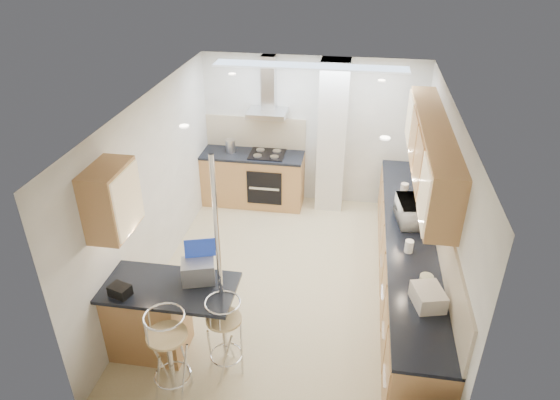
% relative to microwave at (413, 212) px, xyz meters
% --- Properties ---
extents(ground, '(4.80, 4.80, 0.00)m').
position_rel_microwave_xyz_m(ground, '(-1.51, -0.31, -1.07)').
color(ground, '#D0BC8A').
rests_on(ground, ground).
extents(room_shell, '(3.64, 4.84, 2.51)m').
position_rel_microwave_xyz_m(room_shell, '(-1.19, 0.06, 0.47)').
color(room_shell, silver).
rests_on(room_shell, ground).
extents(right_counter, '(0.63, 4.40, 0.92)m').
position_rel_microwave_xyz_m(right_counter, '(-0.01, -0.31, -0.61)').
color(right_counter, '#B58848').
rests_on(right_counter, ground).
extents(back_counter, '(1.70, 0.63, 0.92)m').
position_rel_microwave_xyz_m(back_counter, '(-2.46, 1.79, -0.61)').
color(back_counter, '#B58848').
rests_on(back_counter, ground).
extents(peninsula, '(1.47, 0.72, 0.94)m').
position_rel_microwave_xyz_m(peninsula, '(-2.64, -1.76, -0.60)').
color(peninsula, '#B58848').
rests_on(peninsula, ground).
extents(microwave, '(0.44, 0.59, 0.30)m').
position_rel_microwave_xyz_m(microwave, '(0.00, 0.00, 0.00)').
color(microwave, white).
rests_on(microwave, right_counter).
extents(laptop, '(0.40, 0.35, 0.24)m').
position_rel_microwave_xyz_m(laptop, '(-2.33, -1.61, -0.01)').
color(laptop, '#93959A').
rests_on(laptop, peninsula).
extents(bag, '(0.25, 0.21, 0.11)m').
position_rel_microwave_xyz_m(bag, '(-3.05, -1.98, -0.07)').
color(bag, black).
rests_on(bag, peninsula).
extents(bar_stool_near, '(0.54, 0.54, 1.04)m').
position_rel_microwave_xyz_m(bar_stool_near, '(-2.46, -2.30, -0.55)').
color(bar_stool_near, tan).
rests_on(bar_stool_near, ground).
extents(bar_stool_end, '(0.54, 0.54, 0.97)m').
position_rel_microwave_xyz_m(bar_stool_end, '(-1.99, -1.93, -0.59)').
color(bar_stool_end, tan).
rests_on(bar_stool_end, ground).
extents(jar_a, '(0.16, 0.16, 0.18)m').
position_rel_microwave_xyz_m(jar_a, '(-0.09, 0.39, -0.06)').
color(jar_a, beige).
rests_on(jar_a, right_counter).
extents(jar_b, '(0.14, 0.14, 0.14)m').
position_rel_microwave_xyz_m(jar_b, '(-0.05, 0.80, -0.08)').
color(jar_b, beige).
rests_on(jar_b, right_counter).
extents(jar_c, '(0.16, 0.16, 0.18)m').
position_rel_microwave_xyz_m(jar_c, '(0.05, -1.37, -0.06)').
color(jar_c, beige).
rests_on(jar_c, right_counter).
extents(jar_d, '(0.13, 0.13, 0.15)m').
position_rel_microwave_xyz_m(jar_d, '(-0.08, -0.69, -0.08)').
color(jar_d, white).
rests_on(jar_d, right_counter).
extents(bread_bin, '(0.36, 0.41, 0.18)m').
position_rel_microwave_xyz_m(bread_bin, '(0.05, -1.59, -0.06)').
color(bread_bin, beige).
rests_on(bread_bin, right_counter).
extents(kettle, '(0.16, 0.16, 0.22)m').
position_rel_microwave_xyz_m(kettle, '(-2.84, 1.80, -0.04)').
color(kettle, silver).
rests_on(kettle, back_counter).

